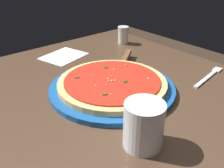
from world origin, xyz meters
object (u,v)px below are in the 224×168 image
pizza (112,83)px  parmesan_shaker (123,35)px  fork (210,76)px  napkin_folded_right (64,56)px  serving_plate (112,88)px  pizza_server (124,62)px  cup_tall_drink (144,125)px

pizza → parmesan_shaker: 0.42m
fork → napkin_folded_right: bearing=120.4°
serving_plate → napkin_folded_right: size_ratio=2.35×
serving_plate → napkin_folded_right: 0.32m
napkin_folded_right → fork: bearing=-59.6°
serving_plate → fork: bearing=-24.6°
serving_plate → parmesan_shaker: parmesan_shaker is taller
pizza_server → parmesan_shaker: size_ratio=2.76×
fork → parmesan_shaker: 0.43m
fork → parmesan_shaker: bearing=88.7°
fork → pizza: bearing=155.4°
serving_plate → napkin_folded_right: bearing=84.7°
cup_tall_drink → parmesan_shaker: (0.41, 0.51, -0.01)m
pizza → napkin_folded_right: bearing=84.7°
pizza → napkin_folded_right: 0.32m
cup_tall_drink → serving_plate: bearing=64.9°
pizza → parmesan_shaker: (0.31, 0.29, 0.01)m
cup_tall_drink → fork: (0.40, 0.08, -0.05)m
serving_plate → parmesan_shaker: bearing=43.0°
pizza → pizza_server: size_ratio=1.54×
pizza → cup_tall_drink: cup_tall_drink is taller
cup_tall_drink → napkin_folded_right: (0.13, 0.54, -0.05)m
serving_plate → pizza: pizza is taller
parmesan_shaker → napkin_folded_right: bearing=172.9°
napkin_folded_right → fork: 0.53m
parmesan_shaker → pizza: bearing=-137.0°
fork → parmesan_shaker: parmesan_shaker is taller
pizza_server → parmesan_shaker: bearing=47.9°
pizza → cup_tall_drink: bearing=-115.1°
napkin_folded_right → parmesan_shaker: parmesan_shaker is taller
cup_tall_drink → parmesan_shaker: 0.65m
napkin_folded_right → parmesan_shaker: 0.28m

